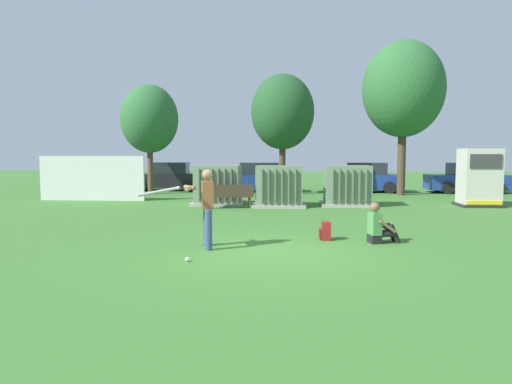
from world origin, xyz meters
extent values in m
plane|color=#3D752D|center=(0.00, 0.00, 0.00)|extent=(96.00, 96.00, 0.00)
cube|color=silver|center=(-8.51, 10.50, 1.00)|extent=(4.80, 0.12, 2.00)
cube|color=#9E9B93|center=(-2.57, 9.15, 0.06)|extent=(2.10, 1.70, 0.12)
cube|color=slate|center=(-2.57, 9.15, 0.87)|extent=(1.80, 1.40, 1.50)
cube|color=#5B7056|center=(-3.20, 8.39, 0.87)|extent=(0.06, 0.12, 1.27)
cube|color=#5B7056|center=(-2.95, 8.39, 0.87)|extent=(0.06, 0.12, 1.27)
cube|color=#5B7056|center=(-2.69, 8.39, 0.87)|extent=(0.06, 0.12, 1.27)
cube|color=#5B7056|center=(-2.44, 8.39, 0.87)|extent=(0.06, 0.12, 1.27)
cube|color=#5B7056|center=(-2.18, 8.39, 0.87)|extent=(0.06, 0.12, 1.27)
cube|color=#5B7056|center=(-1.93, 8.39, 0.87)|extent=(0.06, 0.12, 1.27)
cube|color=#9E9B93|center=(-0.05, 8.77, 0.06)|extent=(2.10, 1.70, 0.12)
cube|color=slate|center=(-0.05, 8.77, 0.87)|extent=(1.80, 1.40, 1.50)
cube|color=#5B7056|center=(-0.68, 8.01, 0.87)|extent=(0.06, 0.12, 1.27)
cube|color=#5B7056|center=(-0.43, 8.01, 0.87)|extent=(0.06, 0.12, 1.27)
cube|color=#5B7056|center=(-0.17, 8.01, 0.87)|extent=(0.06, 0.12, 1.27)
cube|color=#5B7056|center=(0.08, 8.01, 0.87)|extent=(0.06, 0.12, 1.27)
cube|color=#5B7056|center=(0.34, 8.01, 0.87)|extent=(0.06, 0.12, 1.27)
cube|color=#5B7056|center=(0.59, 8.01, 0.87)|extent=(0.06, 0.12, 1.27)
cube|color=#9E9B93|center=(2.68, 9.25, 0.06)|extent=(2.10, 1.70, 0.12)
cube|color=slate|center=(2.68, 9.25, 0.87)|extent=(1.80, 1.40, 1.50)
cube|color=#5B7056|center=(2.04, 8.49, 0.87)|extent=(0.06, 0.12, 1.27)
cube|color=#5B7056|center=(2.29, 8.49, 0.87)|extent=(0.06, 0.12, 1.27)
cube|color=#5B7056|center=(2.55, 8.49, 0.87)|extent=(0.06, 0.12, 1.27)
cube|color=#5B7056|center=(2.80, 8.49, 0.87)|extent=(0.06, 0.12, 1.27)
cube|color=#5B7056|center=(3.06, 8.49, 0.87)|extent=(0.06, 0.12, 1.27)
cube|color=#5B7056|center=(3.31, 8.49, 0.87)|extent=(0.06, 0.12, 1.27)
cube|color=#262626|center=(7.90, 9.50, 0.05)|extent=(1.60, 1.40, 0.10)
cube|color=beige|center=(7.90, 9.50, 1.20)|extent=(1.40, 1.20, 2.20)
cube|color=#383838|center=(7.90, 8.88, 1.81)|extent=(1.19, 0.04, 0.55)
cube|color=yellow|center=(7.90, 8.88, 0.20)|extent=(1.33, 0.04, 0.16)
cube|color=#4C3828|center=(-1.92, 8.00, 0.45)|extent=(1.84, 0.81, 0.05)
cube|color=#4C3828|center=(-1.88, 7.82, 0.70)|extent=(1.76, 0.46, 0.44)
cylinder|color=#4C3828|center=(-2.70, 7.96, 0.21)|extent=(0.06, 0.06, 0.42)
cylinder|color=#4C3828|center=(-1.21, 8.31, 0.21)|extent=(0.06, 0.06, 0.42)
cylinder|color=#4C3828|center=(-2.64, 7.69, 0.21)|extent=(0.06, 0.06, 0.42)
cylinder|color=#4C3828|center=(-1.15, 8.04, 0.21)|extent=(0.06, 0.06, 0.42)
cylinder|color=#384C75|center=(-1.32, 0.20, 0.44)|extent=(0.16, 0.16, 0.88)
cylinder|color=#384C75|center=(-1.44, 0.67, 0.44)|extent=(0.16, 0.16, 0.88)
cube|color=brown|center=(-1.38, 0.43, 1.18)|extent=(0.34, 0.45, 0.60)
sphere|color=#9E7051|center=(-1.38, 0.43, 1.62)|extent=(0.23, 0.23, 0.23)
cylinder|color=#9E7051|center=(-1.72, 0.25, 1.34)|extent=(0.13, 0.55, 0.09)
cylinder|color=#9E7051|center=(-1.76, 0.42, 1.34)|extent=(0.38, 0.50, 0.09)
cylinder|color=#B2B2B7|center=(-2.40, 0.16, 1.27)|extent=(0.84, 0.28, 0.21)
sphere|color=#B2B2B7|center=(-1.99, 0.27, 1.34)|extent=(0.08, 0.08, 0.08)
sphere|color=white|center=(-1.53, -0.91, 0.04)|extent=(0.09, 0.09, 0.09)
cube|color=black|center=(2.40, 1.31, 0.10)|extent=(0.31, 0.39, 0.20)
cube|color=#4C8C4C|center=(2.40, 1.31, 0.46)|extent=(0.30, 0.40, 0.52)
sphere|color=brown|center=(2.40, 1.31, 0.85)|extent=(0.22, 0.22, 0.22)
cylinder|color=black|center=(2.60, 1.46, 0.22)|extent=(0.47, 0.23, 0.13)
cylinder|color=black|center=(2.82, 1.51, 0.23)|extent=(0.31, 0.18, 0.46)
cylinder|color=black|center=(2.65, 1.26, 0.22)|extent=(0.47, 0.23, 0.13)
cylinder|color=black|center=(2.87, 1.31, 0.23)|extent=(0.31, 0.18, 0.46)
cylinder|color=brown|center=(2.57, 1.58, 0.42)|extent=(0.42, 0.17, 0.32)
cylinder|color=brown|center=(2.67, 1.13, 0.42)|extent=(0.42, 0.17, 0.32)
cube|color=maroon|center=(1.30, 1.62, 0.22)|extent=(0.22, 0.33, 0.44)
cube|color=maroon|center=(1.17, 1.61, 0.15)|extent=(0.08, 0.23, 0.22)
cylinder|color=brown|center=(-6.95, 14.08, 1.21)|extent=(0.30, 0.30, 2.41)
ellipsoid|color=#2D6633|center=(-6.95, 14.08, 3.91)|extent=(2.97, 2.97, 3.53)
cylinder|color=#4C3828|center=(-0.05, 14.22, 1.30)|extent=(0.32, 0.32, 2.61)
ellipsoid|color=#235128|center=(-0.05, 14.22, 4.23)|extent=(3.21, 3.21, 3.81)
cylinder|color=#4C3828|center=(5.98, 14.43, 1.65)|extent=(0.41, 0.41, 3.29)
ellipsoid|color=#2D6633|center=(5.98, 14.43, 5.34)|extent=(4.05, 4.05, 4.81)
cube|color=black|center=(-6.73, 16.46, 0.58)|extent=(4.32, 2.03, 0.80)
cube|color=#262B33|center=(-6.58, 16.48, 1.30)|extent=(2.22, 1.73, 0.64)
cylinder|color=black|center=(-7.96, 15.51, 0.32)|extent=(0.66, 0.27, 0.64)
cylinder|color=black|center=(-8.10, 17.20, 0.32)|extent=(0.66, 0.27, 0.64)
cylinder|color=black|center=(-5.36, 15.72, 0.32)|extent=(0.66, 0.27, 0.64)
cylinder|color=black|center=(-5.50, 17.42, 0.32)|extent=(0.66, 0.27, 0.64)
cube|color=navy|center=(-1.55, 15.88, 0.58)|extent=(4.36, 2.15, 0.80)
cube|color=#262B33|center=(-1.40, 15.90, 1.30)|extent=(2.26, 1.78, 0.64)
cylinder|color=black|center=(-2.75, 14.89, 0.32)|extent=(0.66, 0.29, 0.64)
cylinder|color=black|center=(-2.94, 16.58, 0.32)|extent=(0.66, 0.29, 0.64)
cylinder|color=black|center=(-0.16, 15.18, 0.32)|extent=(0.66, 0.29, 0.64)
cylinder|color=black|center=(-0.35, 16.87, 0.32)|extent=(0.66, 0.29, 0.64)
cube|color=navy|center=(4.37, 16.30, 0.58)|extent=(4.32, 2.02, 0.80)
cube|color=#262B33|center=(4.52, 16.29, 1.30)|extent=(2.22, 1.72, 0.64)
cylinder|color=black|center=(3.01, 15.55, 0.32)|extent=(0.66, 0.27, 0.64)
cylinder|color=black|center=(3.14, 17.25, 0.32)|extent=(0.66, 0.27, 0.64)
cylinder|color=black|center=(5.61, 15.35, 0.32)|extent=(0.66, 0.27, 0.64)
cylinder|color=black|center=(5.74, 17.05, 0.32)|extent=(0.66, 0.27, 0.64)
cube|color=navy|center=(9.88, 16.15, 0.58)|extent=(4.24, 1.80, 0.80)
cube|color=#262B33|center=(10.03, 16.16, 1.30)|extent=(2.14, 1.61, 0.64)
cylinder|color=black|center=(8.59, 15.27, 0.32)|extent=(0.64, 0.23, 0.64)
cylinder|color=black|center=(8.55, 16.97, 0.32)|extent=(0.64, 0.23, 0.64)
cylinder|color=black|center=(11.20, 15.33, 0.32)|extent=(0.64, 0.23, 0.64)
cylinder|color=black|center=(11.16, 17.03, 0.32)|extent=(0.64, 0.23, 0.64)
camera|label=1|loc=(0.50, -9.54, 2.07)|focal=32.39mm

